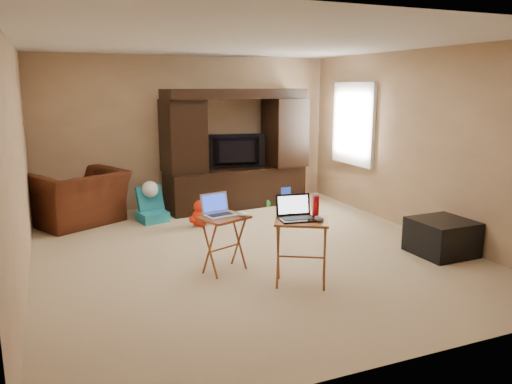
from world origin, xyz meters
name	(u,v)px	position (x,y,z in m)	size (l,w,h in m)	color
floor	(250,252)	(0.00, 0.00, 0.00)	(5.50, 5.50, 0.00)	beige
ceiling	(249,42)	(0.00, 0.00, 2.50)	(5.50, 5.50, 0.00)	silver
wall_back	(189,132)	(0.00, 2.75, 1.25)	(5.00, 5.00, 0.00)	tan
wall_front	(399,200)	(0.00, -2.75, 1.25)	(5.00, 5.00, 0.00)	tan
wall_left	(17,164)	(-2.50, 0.00, 1.25)	(5.50, 5.50, 0.00)	tan
wall_right	(418,143)	(2.50, 0.00, 1.25)	(5.50, 5.50, 0.00)	tan
window_pane	(354,124)	(2.48, 1.55, 1.40)	(1.20, 1.20, 0.00)	white
window_frame	(353,124)	(2.46, 1.55, 1.40)	(0.06, 1.14, 1.34)	white
entertainment_center	(236,149)	(0.68, 2.30, 0.98)	(2.40, 0.60, 1.96)	black
television	(237,152)	(0.68, 2.26, 0.94)	(1.00, 0.13, 0.57)	black
recliner	(78,198)	(-1.86, 2.19, 0.40)	(1.22, 1.07, 0.79)	#481E0F
child_rocker	(152,204)	(-0.83, 1.88, 0.27)	(0.40, 0.46, 0.53)	#187286
plush_toy	(200,213)	(-0.23, 1.36, 0.20)	(0.35, 0.29, 0.39)	red
push_toy	(273,192)	(1.33, 2.24, 0.22)	(0.58, 0.41, 0.43)	blue
ottoman	(442,237)	(2.14, -0.95, 0.21)	(0.66, 0.66, 0.43)	black
tray_table_left	(224,244)	(-0.50, -0.49, 0.31)	(0.48, 0.39, 0.63)	#984E24
tray_table_right	(301,253)	(0.10, -1.16, 0.35)	(0.53, 0.43, 0.69)	#9A5125
laptop_left	(220,205)	(-0.53, -0.46, 0.75)	(0.33, 0.27, 0.24)	#B8B9BD
laptop_right	(298,208)	(0.06, -1.14, 0.81)	(0.36, 0.30, 0.24)	black
mouse_left	(243,214)	(-0.31, -0.56, 0.65)	(0.08, 0.13, 0.05)	white
mouse_right	(319,219)	(0.23, -1.28, 0.72)	(0.09, 0.14, 0.06)	#3C3C40
water_bottle	(316,206)	(0.30, -1.08, 0.80)	(0.07, 0.07, 0.21)	#B50B18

